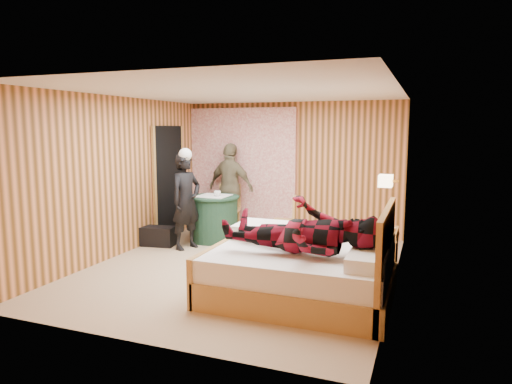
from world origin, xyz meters
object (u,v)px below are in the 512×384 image
at_px(chair_near, 289,217).
at_px(duffel_bag, 158,236).
at_px(round_table, 214,218).
at_px(man_on_bed, 301,218).
at_px(chair_far, 229,204).
at_px(bed, 303,270).
at_px(man_at_table, 231,188).
at_px(wall_lamp, 386,181).
at_px(nightstand, 382,248).
at_px(woman_standing, 186,201).

distance_m(chair_near, duffel_bag, 2.28).
distance_m(round_table, man_on_bed, 3.34).
xyz_separation_m(chair_far, duffel_bag, (-0.72, -1.40, -0.38)).
xyz_separation_m(bed, round_table, (-2.23, 2.15, 0.08)).
relative_size(chair_near, man_on_bed, 0.48).
bearing_deg(duffel_bag, man_at_table, 54.22).
bearing_deg(round_table, wall_lamp, -16.52).
bearing_deg(wall_lamp, nightstand, 99.56).
xyz_separation_m(wall_lamp, chair_far, (-3.05, 1.62, -0.76)).
distance_m(bed, nightstand, 1.69).
relative_size(nightstand, round_table, 0.65).
height_order(bed, woman_standing, woman_standing).
height_order(round_table, woman_standing, woman_standing).
distance_m(nightstand, duffel_bag, 3.73).
distance_m(chair_near, man_at_table, 1.54).
bearing_deg(bed, man_on_bed, -82.63).
distance_m(chair_near, man_on_bed, 2.73).
distance_m(chair_far, chair_near, 1.49).
height_order(wall_lamp, man_at_table, man_at_table).
height_order(chair_far, chair_near, chair_far).
bearing_deg(duffel_bag, chair_far, 54.05).
bearing_deg(chair_far, duffel_bag, -130.98).
bearing_deg(duffel_bag, wall_lamp, -12.11).
distance_m(round_table, duffel_bag, 1.04).
distance_m(chair_near, woman_standing, 1.76).
distance_m(wall_lamp, woman_standing, 3.26).
xyz_separation_m(chair_far, chair_near, (1.37, -0.57, -0.05)).
bearing_deg(man_on_bed, chair_near, 109.71).
distance_m(round_table, woman_standing, 0.79).
bearing_deg(nightstand, woman_standing, -179.59).
bearing_deg(duffel_bag, man_on_bed, -38.31).
distance_m(duffel_bag, woman_standing, 0.85).
xyz_separation_m(bed, duffel_bag, (-2.97, 1.47, -0.17)).
bearing_deg(chair_far, chair_near, -36.49).
xyz_separation_m(bed, chair_far, (-2.25, 2.87, 0.21)).
relative_size(nightstand, duffel_bag, 1.04).
relative_size(chair_near, man_at_table, 0.49).
relative_size(wall_lamp, chair_near, 0.31).
bearing_deg(woman_standing, duffel_bag, 111.27).
height_order(wall_lamp, chair_near, wall_lamp).
xyz_separation_m(duffel_bag, man_on_bed, (3.00, -1.70, 0.84)).
distance_m(round_table, chair_near, 1.37).
relative_size(nightstand, chair_far, 0.65).
bearing_deg(wall_lamp, man_at_table, 151.16).
distance_m(bed, chair_near, 2.46).
relative_size(woman_standing, man_on_bed, 0.91).
bearing_deg(nightstand, wall_lamp, -80.44).
height_order(man_at_table, man_on_bed, man_on_bed).
bearing_deg(duffel_bag, round_table, 33.87).
height_order(chair_near, man_at_table, man_at_table).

